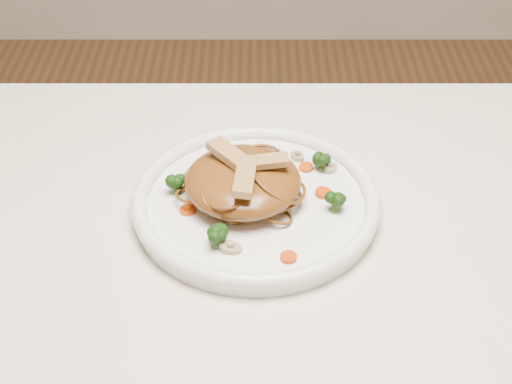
{
  "coord_description": "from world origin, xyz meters",
  "views": [
    {
      "loc": [
        -0.05,
        -0.63,
        1.36
      ],
      "look_at": [
        -0.05,
        0.09,
        0.78
      ],
      "focal_mm": 53.85,
      "sensor_mm": 36.0,
      "label": 1
    }
  ],
  "objects": [
    {
      "name": "carrot_4",
      "position": [
        -0.01,
        -0.01,
        0.77
      ],
      "size": [
        0.02,
        0.02,
        0.0
      ],
      "primitive_type": "cylinder",
      "rotation": [
        0.0,
        0.0,
        0.26
      ],
      "color": "#BD3006",
      "rests_on": "plate"
    },
    {
      "name": "broccoli_1",
      "position": [
        -0.15,
        0.11,
        0.78
      ],
      "size": [
        0.03,
        0.03,
        0.03
      ],
      "primitive_type": null,
      "rotation": [
        0.0,
        0.0,
        0.36
      ],
      "color": "black",
      "rests_on": "plate"
    },
    {
      "name": "mushroom_3",
      "position": [
        0.01,
        0.18,
        0.77
      ],
      "size": [
        0.03,
        0.03,
        0.01
      ],
      "primitive_type": "cylinder",
      "rotation": [
        0.0,
        0.0,
        2.31
      ],
      "color": "tan",
      "rests_on": "plate"
    },
    {
      "name": "carrot_0",
      "position": [
        0.02,
        0.16,
        0.77
      ],
      "size": [
        0.02,
        0.02,
        0.0
      ],
      "primitive_type": "cylinder",
      "rotation": [
        0.0,
        0.0,
        -0.3
      ],
      "color": "#BD3006",
      "rests_on": "plate"
    },
    {
      "name": "chicken_a",
      "position": [
        -0.04,
        0.1,
        0.82
      ],
      "size": [
        0.06,
        0.03,
        0.01
      ],
      "primitive_type": "cube",
      "rotation": [
        0.0,
        0.0,
        0.14
      ],
      "color": "tan",
      "rests_on": "noodle_mound"
    },
    {
      "name": "carrot_1",
      "position": [
        -0.13,
        0.07,
        0.77
      ],
      "size": [
        0.02,
        0.02,
        0.0
      ],
      "primitive_type": "cylinder",
      "rotation": [
        0.0,
        0.0,
        0.39
      ],
      "color": "#BD3006",
      "rests_on": "plate"
    },
    {
      "name": "carrot_2",
      "position": [
        0.04,
        0.11,
        0.77
      ],
      "size": [
        0.03,
        0.03,
        0.0
      ],
      "primitive_type": "cylinder",
      "rotation": [
        0.0,
        0.0,
        0.36
      ],
      "color": "#BD3006",
      "rests_on": "plate"
    },
    {
      "name": "mushroom_2",
      "position": [
        -0.13,
        0.13,
        0.77
      ],
      "size": [
        0.03,
        0.03,
        0.01
      ],
      "primitive_type": "cylinder",
      "rotation": [
        0.0,
        0.0,
        -0.55
      ],
      "color": "tan",
      "rests_on": "plate"
    },
    {
      "name": "mushroom_1",
      "position": [
        0.05,
        0.16,
        0.77
      ],
      "size": [
        0.03,
        0.03,
        0.01
      ],
      "primitive_type": "cylinder",
      "rotation": [
        0.0,
        0.0,
        1.04
      ],
      "color": "tan",
      "rests_on": "plate"
    },
    {
      "name": "noodle_mound",
      "position": [
        -0.06,
        0.1,
        0.79
      ],
      "size": [
        0.16,
        0.16,
        0.05
      ],
      "primitive_type": "ellipsoid",
      "rotation": [
        0.0,
        0.0,
        0.1
      ],
      "color": "brown",
      "rests_on": "plate"
    },
    {
      "name": "broccoli_3",
      "position": [
        0.05,
        0.08,
        0.78
      ],
      "size": [
        0.03,
        0.03,
        0.03
      ],
      "primitive_type": null,
      "rotation": [
        0.0,
        0.0,
        0.08
      ],
      "color": "black",
      "rests_on": "plate"
    },
    {
      "name": "broccoli_2",
      "position": [
        -0.09,
        0.01,
        0.78
      ],
      "size": [
        0.03,
        0.03,
        0.03
      ],
      "primitive_type": null,
      "rotation": [
        0.0,
        0.0,
        0.21
      ],
      "color": "black",
      "rests_on": "plate"
    },
    {
      "name": "mushroom_0",
      "position": [
        -0.08,
        0.01,
        0.77
      ],
      "size": [
        0.03,
        0.03,
        0.01
      ],
      "primitive_type": "cylinder",
      "rotation": [
        0.0,
        0.0,
        -0.13
      ],
      "color": "tan",
      "rests_on": "plate"
    },
    {
      "name": "chicken_b",
      "position": [
        -0.08,
        0.11,
        0.82
      ],
      "size": [
        0.06,
        0.07,
        0.01
      ],
      "primitive_type": "cube",
      "rotation": [
        0.0,
        0.0,
        2.31
      ],
      "color": "tan",
      "rests_on": "noodle_mound"
    },
    {
      "name": "carrot_3",
      "position": [
        -0.1,
        0.17,
        0.77
      ],
      "size": [
        0.03,
        0.03,
        0.0
      ],
      "primitive_type": "cylinder",
      "rotation": [
        0.0,
        0.0,
        0.29
      ],
      "color": "#BD3006",
      "rests_on": "plate"
    },
    {
      "name": "broccoli_0",
      "position": [
        0.04,
        0.16,
        0.78
      ],
      "size": [
        0.03,
        0.03,
        0.03
      ],
      "primitive_type": null,
      "rotation": [
        0.0,
        0.0,
        0.04
      ],
      "color": "black",
      "rests_on": "plate"
    },
    {
      "name": "table",
      "position": [
        0.0,
        0.0,
        0.65
      ],
      "size": [
        1.2,
        0.8,
        0.75
      ],
      "color": "#F0E7CC",
      "rests_on": "ground"
    },
    {
      "name": "plate",
      "position": [
        -0.05,
        0.09,
        0.76
      ],
      "size": [
        0.36,
        0.36,
        0.02
      ],
      "primitive_type": "cylinder",
      "rotation": [
        0.0,
        0.0,
        0.23
      ],
      "color": "white",
      "rests_on": "table"
    },
    {
      "name": "chicken_c",
      "position": [
        -0.06,
        0.07,
        0.82
      ],
      "size": [
        0.03,
        0.07,
        0.01
      ],
      "primitive_type": "cube",
      "rotation": [
        0.0,
        0.0,
        4.61
      ],
      "color": "tan",
      "rests_on": "noodle_mound"
    }
  ]
}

